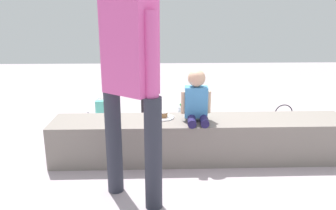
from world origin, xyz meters
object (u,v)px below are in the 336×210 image
at_px(adult_standing, 130,63).
at_px(child_seated, 197,99).
at_px(cake_plate, 162,116).
at_px(water_bottle_near_gift, 181,111).
at_px(party_cup_red, 232,137).
at_px(handbag_black_leather, 283,120).
at_px(cake_box_white, 254,131).
at_px(gift_bag, 104,110).
at_px(water_bottle_far_side, 89,120).

bearing_deg(adult_standing, child_seated, 50.80).
relative_size(adult_standing, cake_plate, 7.72).
xyz_separation_m(water_bottle_near_gift, party_cup_red, (0.51, -0.87, -0.04)).
xyz_separation_m(child_seated, handbag_black_leather, (1.18, 0.87, -0.51)).
height_order(adult_standing, cake_box_white, adult_standing).
height_order(child_seated, gift_bag, child_seated).
bearing_deg(water_bottle_near_gift, party_cup_red, -59.61).
distance_m(adult_standing, cake_box_white, 2.05).
height_order(child_seated, handbag_black_leather, child_seated).
xyz_separation_m(child_seated, water_bottle_near_gift, (-0.05, 1.32, -0.52)).
relative_size(water_bottle_near_gift, water_bottle_far_side, 0.92).
bearing_deg(handbag_black_leather, water_bottle_far_side, 177.42).
height_order(party_cup_red, handbag_black_leather, handbag_black_leather).
relative_size(child_seated, water_bottle_far_side, 2.40).
bearing_deg(cake_plate, water_bottle_near_gift, 77.77).
height_order(child_seated, cake_plate, child_seated).
distance_m(cake_plate, cake_box_white, 1.22).
bearing_deg(handbag_black_leather, gift_bag, 169.79).
xyz_separation_m(party_cup_red, handbag_black_leather, (0.71, 0.42, 0.05)).
bearing_deg(handbag_black_leather, adult_standing, -138.17).
xyz_separation_m(cake_plate, water_bottle_near_gift, (0.27, 1.22, -0.33)).
distance_m(adult_standing, water_bottle_near_gift, 2.27).
height_order(gift_bag, water_bottle_far_side, gift_bag).
height_order(water_bottle_near_gift, water_bottle_far_side, water_bottle_far_side).
bearing_deg(party_cup_red, water_bottle_far_side, 162.48).
bearing_deg(cake_plate, gift_bag, 122.64).
distance_m(cake_box_white, handbag_black_leather, 0.52).
relative_size(party_cup_red, cake_box_white, 0.30).
bearing_deg(party_cup_red, handbag_black_leather, 30.46).
bearing_deg(cake_plate, water_bottle_far_side, 135.44).
bearing_deg(child_seated, gift_bag, 129.90).
relative_size(water_bottle_near_gift, cake_box_white, 0.56).
bearing_deg(water_bottle_far_side, adult_standing, -68.08).
height_order(adult_standing, gift_bag, adult_standing).
height_order(water_bottle_far_side, cake_box_white, water_bottle_far_side).
xyz_separation_m(child_seated, party_cup_red, (0.46, 0.45, -0.56)).
distance_m(gift_bag, handbag_black_leather, 2.28).
distance_m(adult_standing, water_bottle_far_side, 2.02).
bearing_deg(child_seated, handbag_black_leather, 36.57).
relative_size(water_bottle_far_side, party_cup_red, 2.07).
bearing_deg(water_bottle_near_gift, gift_bag, -177.51).
distance_m(gift_bag, water_bottle_far_side, 0.33).
bearing_deg(party_cup_red, water_bottle_near_gift, 120.39).
height_order(water_bottle_near_gift, cake_box_white, water_bottle_near_gift).
relative_size(cake_plate, cake_box_white, 0.68).
xyz_separation_m(gift_bag, water_bottle_near_gift, (1.02, 0.04, -0.04)).
height_order(cake_box_white, handbag_black_leather, handbag_black_leather).
height_order(adult_standing, water_bottle_far_side, adult_standing).
distance_m(cake_plate, handbag_black_leather, 1.71).
bearing_deg(party_cup_red, adult_standing, -131.95).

